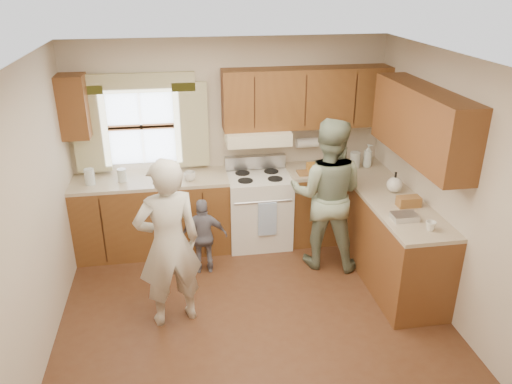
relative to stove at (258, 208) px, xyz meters
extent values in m
plane|color=#4A2817|center=(-0.30, -1.44, -0.47)|extent=(3.80, 3.80, 0.00)
plane|color=white|center=(-0.30, -1.44, 2.03)|extent=(3.80, 3.80, 0.00)
plane|color=beige|center=(-0.30, 0.31, 0.78)|extent=(3.80, 0.00, 3.80)
plane|color=beige|center=(-0.30, -3.19, 0.78)|extent=(3.80, 0.00, 3.80)
plane|color=beige|center=(-2.20, -1.44, 0.78)|extent=(0.00, 3.50, 3.50)
plane|color=beige|center=(1.60, -1.44, 0.78)|extent=(0.00, 3.50, 3.50)
cube|color=#46200F|center=(-1.29, 0.01, -0.02)|extent=(1.82, 0.60, 0.90)
cube|color=#46200F|center=(0.99, 0.01, -0.02)|extent=(1.22, 0.60, 0.90)
cube|color=#44280F|center=(1.30, -1.11, -0.02)|extent=(0.60, 1.65, 0.90)
cube|color=tan|center=(-1.29, 0.01, 0.45)|extent=(1.82, 0.60, 0.04)
cube|color=tan|center=(0.99, 0.01, 0.45)|extent=(1.22, 0.60, 0.04)
cube|color=tan|center=(1.30, -1.11, 0.45)|extent=(0.60, 1.65, 0.04)
cube|color=#46200F|center=(0.60, 0.15, 1.33)|extent=(2.00, 0.33, 0.70)
cube|color=#44280F|center=(-2.05, 0.15, 1.33)|extent=(0.30, 0.33, 0.70)
cube|color=#44280F|center=(1.43, -1.11, 1.33)|extent=(0.33, 1.65, 0.70)
cube|color=beige|center=(0.00, 0.08, 0.91)|extent=(0.76, 0.45, 0.15)
cube|color=silver|center=(-1.35, 0.29, 1.03)|extent=(0.90, 0.03, 0.90)
cube|color=#FFDA4B|center=(-1.93, 0.24, 1.03)|extent=(0.40, 0.05, 1.02)
cube|color=#FFDA4B|center=(-0.77, 0.24, 1.03)|extent=(0.40, 0.05, 1.02)
cube|color=#FFDA4B|center=(-1.35, 0.24, 1.55)|extent=(1.30, 0.05, 0.22)
cylinder|color=white|center=(0.65, 0.21, 0.75)|extent=(0.27, 0.12, 0.12)
imported|color=silver|center=(-0.83, -0.11, 0.53)|extent=(0.16, 0.16, 0.11)
imported|color=silver|center=(1.37, -0.01, 0.62)|extent=(0.16, 0.16, 0.29)
imported|color=silver|center=(0.84, -0.15, 0.50)|extent=(0.24, 0.24, 0.05)
imported|color=silver|center=(1.35, -1.71, 0.52)|extent=(0.12, 0.12, 0.09)
cylinder|color=silver|center=(-1.96, -0.04, 0.57)|extent=(0.11, 0.11, 0.19)
cube|color=olive|center=(0.58, -0.12, 0.48)|extent=(0.25, 0.19, 0.02)
cube|color=#C37E29|center=(0.68, -0.07, 0.53)|extent=(0.19, 0.13, 0.11)
cylinder|color=silver|center=(0.89, -0.05, 0.60)|extent=(0.13, 0.13, 0.26)
cylinder|color=silver|center=(1.21, -0.01, 0.57)|extent=(0.13, 0.13, 0.20)
sphere|color=silver|center=(1.38, -0.81, 0.56)|extent=(0.17, 0.17, 0.17)
cube|color=olive|center=(1.37, -1.18, 0.53)|extent=(0.23, 0.13, 0.11)
cube|color=silver|center=(1.21, -1.46, 0.50)|extent=(0.25, 0.17, 0.06)
cylinder|color=silver|center=(-1.60, -0.02, 0.55)|extent=(0.10, 0.10, 0.15)
cube|color=silver|center=(0.00, -0.01, -0.02)|extent=(0.76, 0.64, 0.90)
cube|color=#B7B7BC|center=(0.00, 0.25, 0.52)|extent=(0.76, 0.10, 0.16)
cylinder|color=#B7B7BC|center=(0.00, -0.33, 0.23)|extent=(0.68, 0.03, 0.03)
cube|color=#4F79B9|center=(0.05, -0.35, 0.01)|extent=(0.22, 0.02, 0.42)
cylinder|color=black|center=(-0.18, 0.11, 0.44)|extent=(0.18, 0.18, 0.01)
cylinder|color=black|center=(0.18, 0.11, 0.44)|extent=(0.18, 0.18, 0.01)
cylinder|color=black|center=(-0.18, -0.14, 0.44)|extent=(0.18, 0.18, 0.01)
cylinder|color=black|center=(0.18, -0.14, 0.44)|extent=(0.18, 0.18, 0.01)
imported|color=beige|center=(-1.09, -1.41, 0.38)|extent=(0.70, 0.55, 1.69)
imported|color=#284429|center=(0.67, -0.62, 0.41)|extent=(1.04, 0.93, 1.76)
imported|color=slate|center=(-0.72, -0.59, -0.02)|extent=(0.54, 0.24, 0.90)
camera|label=1|loc=(-0.94, -5.53, 2.69)|focal=35.00mm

